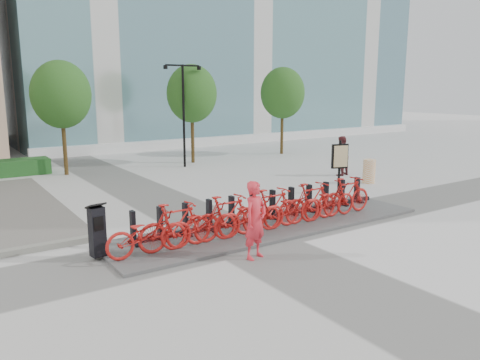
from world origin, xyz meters
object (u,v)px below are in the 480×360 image
construction_barrel (369,171)px  map_sign (340,158)px  kiosk (97,230)px  worker_red (255,220)px  pedestrian (341,156)px  bike_0 (147,233)px

construction_barrel → map_sign: (-2.47, -0.70, 0.83)m
kiosk → worker_red: bearing=-40.7°
pedestrian → construction_barrel: pedestrian is taller
bike_0 → kiosk: kiosk is taller
bike_0 → construction_barrel: size_ratio=2.01×
pedestrian → map_sign: (-2.74, -2.60, 0.43)m
kiosk → pedestrian: bearing=11.5°
bike_0 → map_sign: (8.64, 2.44, 0.72)m
bike_0 → worker_red: worker_red is taller
map_sign → pedestrian: bearing=60.4°
bike_0 → worker_red: bearing=-123.4°
map_sign → kiosk: bearing=-152.0°
construction_barrel → worker_red: bearing=-153.4°
worker_red → construction_barrel: bearing=9.8°
pedestrian → bike_0: bearing=13.1°
construction_barrel → map_sign: bearing=-164.0°
pedestrian → map_sign: bearing=32.7°
pedestrian → map_sign: size_ratio=0.89×
bike_0 → pedestrian: size_ratio=1.11×
map_sign → construction_barrel: bearing=32.9°
worker_red → pedestrian: (9.30, 6.41, -0.02)m
construction_barrel → bike_0: bearing=-164.2°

